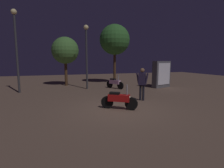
% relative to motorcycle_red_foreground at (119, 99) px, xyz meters
% --- Properties ---
extents(ground_plane, '(40.00, 40.00, 0.00)m').
position_rel_motorcycle_red_foreground_xyz_m(ground_plane, '(-0.00, -0.04, -0.44)').
color(ground_plane, brown).
extents(motorcycle_red_foreground, '(1.43, 1.01, 1.11)m').
position_rel_motorcycle_red_foreground_xyz_m(motorcycle_red_foreground, '(0.00, 0.00, 0.00)').
color(motorcycle_red_foreground, black).
rests_on(motorcycle_red_foreground, ground_plane).
extents(motorcycle_pink_parked_left, '(0.91, 1.49, 1.11)m').
position_rel_motorcycle_red_foreground_xyz_m(motorcycle_pink_parked_left, '(1.71, 5.52, 0.00)').
color(motorcycle_pink_parked_left, black).
rests_on(motorcycle_pink_parked_left, ground_plane).
extents(person_rider_beside, '(0.57, 0.50, 1.75)m').
position_rel_motorcycle_red_foreground_xyz_m(person_rider_beside, '(1.78, 1.23, 0.61)').
color(person_rider_beside, black).
rests_on(person_rider_beside, ground_plane).
extents(streetlamp_near, '(0.36, 0.36, 5.38)m').
position_rel_motorcycle_red_foreground_xyz_m(streetlamp_near, '(-4.95, 5.79, 2.94)').
color(streetlamp_near, '#38383D').
rests_on(streetlamp_near, ground_plane).
extents(streetlamp_far, '(0.36, 0.36, 4.72)m').
position_rel_motorcycle_red_foreground_xyz_m(streetlamp_far, '(-0.35, 6.00, 2.58)').
color(streetlamp_far, '#38383D').
rests_on(streetlamp_far, ground_plane).
extents(tree_left_bg, '(2.25, 2.25, 4.12)m').
position_rel_motorcycle_red_foreground_xyz_m(tree_left_bg, '(-1.74, 8.37, 2.53)').
color(tree_left_bg, '#4C331E').
rests_on(tree_left_bg, ground_plane).
extents(tree_center_bg, '(2.78, 2.78, 5.44)m').
position_rel_motorcycle_red_foreground_xyz_m(tree_center_bg, '(2.74, 8.56, 3.59)').
color(tree_center_bg, '#4C331E').
rests_on(tree_center_bg, ground_plane).
extents(kiosk_billboard, '(1.68, 0.92, 2.10)m').
position_rel_motorcycle_red_foreground_xyz_m(kiosk_billboard, '(5.44, 4.92, 0.61)').
color(kiosk_billboard, '#595960').
rests_on(kiosk_billboard, ground_plane).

